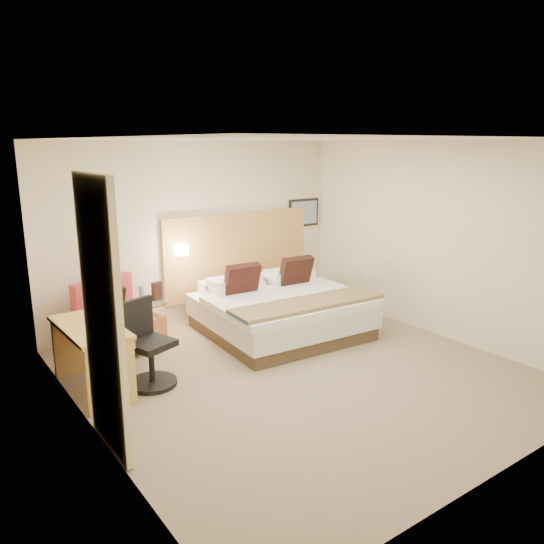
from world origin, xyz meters
TOP-DOWN VIEW (x-y plane):
  - floor at (0.00, 0.00)m, footprint 4.80×5.00m
  - ceiling at (0.00, 0.00)m, footprint 4.80×5.00m
  - wall_back at (0.00, 2.51)m, footprint 4.80×0.02m
  - wall_front at (0.00, -2.51)m, footprint 4.80×0.02m
  - wall_left at (-2.41, 0.00)m, footprint 0.02×5.00m
  - wall_right at (2.41, 0.00)m, footprint 0.02×5.00m
  - headboard_panel at (0.70, 2.47)m, footprint 2.60×0.04m
  - art_frame at (2.02, 2.48)m, footprint 0.62×0.03m
  - art_canvas at (2.02, 2.46)m, footprint 0.54×0.01m
  - lamp_arm at (-0.35, 2.42)m, footprint 0.02×0.12m
  - lamp_shade at (-0.35, 2.36)m, footprint 0.15×0.15m
  - curtain at (-2.36, -0.25)m, footprint 0.06×0.90m
  - bottle_a at (-1.19, 1.84)m, footprint 0.09×0.09m
  - menu_folder at (-0.99, 1.82)m, footprint 0.16×0.11m
  - bed at (0.62, 1.26)m, footprint 2.21×2.16m
  - lounge_chair at (-1.51, 1.95)m, footprint 1.10×1.03m
  - side_table at (-1.12, 1.85)m, footprint 0.73×0.73m
  - desk at (-2.11, 0.97)m, footprint 0.59×1.22m
  - desk_chair at (-1.58, 0.75)m, footprint 0.70×0.70m

SIDE VIEW (x-z plane):
  - floor at x=0.00m, z-range -0.02..0.00m
  - bed at x=0.62m, z-range -0.18..0.85m
  - side_table at x=-1.12m, z-range 0.04..0.66m
  - lounge_chair at x=-1.51m, z-range -0.10..0.84m
  - desk_chair at x=-1.58m, z-range -0.08..0.88m
  - desk at x=-2.11m, z-range 0.22..0.97m
  - bottle_a at x=-1.19m, z-range 0.63..0.85m
  - menu_folder at x=-0.99m, z-range 0.63..0.88m
  - headboard_panel at x=0.70m, z-range 0.30..1.60m
  - lamp_arm at x=-0.35m, z-range 1.14..1.16m
  - lamp_shade at x=-0.35m, z-range 1.07..1.22m
  - curtain at x=-2.36m, z-range 0.01..2.43m
  - wall_back at x=0.00m, z-range 0.00..2.70m
  - wall_front at x=0.00m, z-range 0.00..2.70m
  - wall_left at x=-2.41m, z-range 0.00..2.70m
  - wall_right at x=2.41m, z-range 0.00..2.70m
  - art_frame at x=2.02m, z-range 1.27..1.73m
  - art_canvas at x=2.02m, z-range 1.30..1.70m
  - ceiling at x=0.00m, z-range 2.70..2.72m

